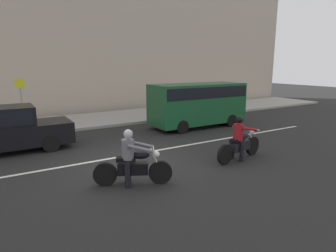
{
  "coord_description": "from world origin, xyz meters",
  "views": [
    {
      "loc": [
        -3.69,
        -8.35,
        3.22
      ],
      "look_at": [
        1.37,
        -0.06,
        1.15
      ],
      "focal_mm": 30.7,
      "sensor_mm": 36.0,
      "label": 1
    }
  ],
  "objects_px": {
    "parked_van_forest_green": "(198,102)",
    "motorcycle_with_rider_gray": "(132,162)",
    "motorcycle_with_rider_crimson": "(240,142)",
    "parked_sedan_black": "(1,130)",
    "street_sign_post": "(21,97)"
  },
  "relations": [
    {
      "from": "motorcycle_with_rider_gray",
      "to": "parked_van_forest_green",
      "type": "xyz_separation_m",
      "value": [
        6.11,
        5.15,
        0.68
      ]
    },
    {
      "from": "parked_van_forest_green",
      "to": "parked_sedan_black",
      "type": "distance_m",
      "value": 9.04
    },
    {
      "from": "motorcycle_with_rider_crimson",
      "to": "street_sign_post",
      "type": "bearing_deg",
      "value": 122.1
    },
    {
      "from": "motorcycle_with_rider_gray",
      "to": "parked_sedan_black",
      "type": "distance_m",
      "value": 5.97
    },
    {
      "from": "motorcycle_with_rider_crimson",
      "to": "parked_van_forest_green",
      "type": "xyz_separation_m",
      "value": [
        2.06,
        5.1,
        0.69
      ]
    },
    {
      "from": "parked_van_forest_green",
      "to": "parked_sedan_black",
      "type": "bearing_deg",
      "value": 179.66
    },
    {
      "from": "street_sign_post",
      "to": "motorcycle_with_rider_gray",
      "type": "bearing_deg",
      "value": -79.06
    },
    {
      "from": "motorcycle_with_rider_crimson",
      "to": "parked_sedan_black",
      "type": "height_order",
      "value": "parked_sedan_black"
    },
    {
      "from": "parked_van_forest_green",
      "to": "street_sign_post",
      "type": "relative_size",
      "value": 2.11
    },
    {
      "from": "parked_van_forest_green",
      "to": "motorcycle_with_rider_gray",
      "type": "bearing_deg",
      "value": -139.88
    },
    {
      "from": "motorcycle_with_rider_crimson",
      "to": "parked_sedan_black",
      "type": "relative_size",
      "value": 0.47
    },
    {
      "from": "street_sign_post",
      "to": "motorcycle_with_rider_crimson",
      "type": "bearing_deg",
      "value": -57.9
    },
    {
      "from": "motorcycle_with_rider_gray",
      "to": "parked_van_forest_green",
      "type": "distance_m",
      "value": 8.02
    },
    {
      "from": "motorcycle_with_rider_gray",
      "to": "parked_sedan_black",
      "type": "relative_size",
      "value": 0.42
    },
    {
      "from": "motorcycle_with_rider_gray",
      "to": "street_sign_post",
      "type": "height_order",
      "value": "street_sign_post"
    }
  ]
}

